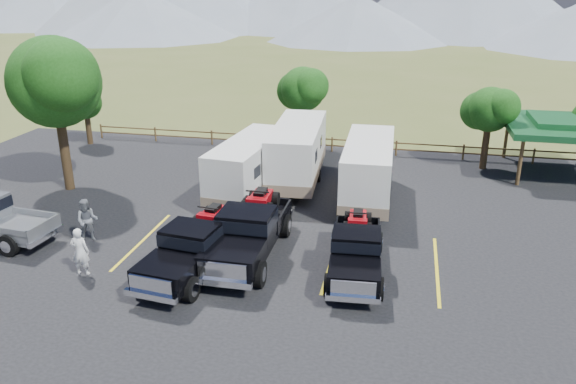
% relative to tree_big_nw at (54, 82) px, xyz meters
% --- Properties ---
extents(ground, '(320.00, 320.00, 0.00)m').
position_rel_tree_big_nw_xyz_m(ground, '(12.55, -9.03, -5.60)').
color(ground, '#4A5725').
rests_on(ground, ground).
extents(asphalt_lot, '(44.00, 34.00, 0.04)m').
position_rel_tree_big_nw_xyz_m(asphalt_lot, '(12.55, -6.03, -5.58)').
color(asphalt_lot, black).
rests_on(asphalt_lot, ground).
extents(stall_lines, '(12.12, 5.50, 0.01)m').
position_rel_tree_big_nw_xyz_m(stall_lines, '(12.55, -5.03, -5.55)').
color(stall_lines, yellow).
rests_on(stall_lines, asphalt_lot).
extents(tree_big_nw, '(5.54, 5.18, 7.84)m').
position_rel_tree_big_nw_xyz_m(tree_big_nw, '(0.00, 0.00, 0.00)').
color(tree_big_nw, black).
rests_on(tree_big_nw, ground).
extents(tree_ne_a, '(3.11, 2.92, 4.76)m').
position_rel_tree_big_nw_xyz_m(tree_ne_a, '(21.52, 7.99, -2.11)').
color(tree_ne_a, black).
rests_on(tree_ne_a, ground).
extents(tree_north, '(3.46, 3.24, 5.25)m').
position_rel_tree_big_nw_xyz_m(tree_north, '(10.52, 9.99, -1.76)').
color(tree_north, black).
rests_on(tree_north, ground).
extents(tree_nw_small, '(2.59, 2.43, 3.85)m').
position_rel_tree_big_nw_xyz_m(tree_nw_small, '(-3.48, 7.99, -2.81)').
color(tree_nw_small, black).
rests_on(tree_nw_small, ground).
extents(rail_fence, '(36.12, 0.12, 1.00)m').
position_rel_tree_big_nw_xyz_m(rail_fence, '(14.55, 9.47, -4.99)').
color(rail_fence, brown).
rests_on(rail_fence, ground).
extents(pavilion, '(6.20, 6.20, 3.22)m').
position_rel_tree_big_nw_xyz_m(pavilion, '(25.55, 7.97, -2.81)').
color(pavilion, brown).
rests_on(pavilion, ground).
extents(rig_left, '(2.73, 6.30, 2.04)m').
position_rel_tree_big_nw_xyz_m(rig_left, '(9.61, -6.85, -4.57)').
color(rig_left, black).
rests_on(rig_left, asphalt_lot).
extents(rig_center, '(2.38, 6.68, 2.23)m').
position_rel_tree_big_nw_xyz_m(rig_center, '(11.29, -5.32, -4.48)').
color(rig_center, black).
rests_on(rig_center, asphalt_lot).
extents(rig_right, '(2.30, 5.80, 1.90)m').
position_rel_tree_big_nw_xyz_m(rig_right, '(15.53, -5.76, -4.64)').
color(rig_right, black).
rests_on(rig_right, asphalt_lot).
extents(trailer_left, '(2.84, 8.35, 2.89)m').
position_rel_tree_big_nw_xyz_m(trailer_left, '(9.54, 0.96, -4.05)').
color(trailer_left, white).
rests_on(trailer_left, asphalt_lot).
extents(trailer_center, '(2.80, 9.14, 3.17)m').
position_rel_tree_big_nw_xyz_m(trailer_center, '(11.51, 3.38, -3.90)').
color(trailer_center, white).
rests_on(trailer_center, asphalt_lot).
extents(trailer_right, '(2.40, 8.65, 3.01)m').
position_rel_tree_big_nw_xyz_m(trailer_right, '(15.38, 1.41, -3.98)').
color(trailer_right, white).
rests_on(trailer_right, asphalt_lot).
extents(person_a, '(0.73, 0.53, 1.86)m').
position_rel_tree_big_nw_xyz_m(person_a, '(5.65, -8.14, -4.63)').
color(person_a, white).
rests_on(person_a, asphalt_lot).
extents(person_b, '(1.06, 0.92, 1.83)m').
position_rel_tree_big_nw_xyz_m(person_b, '(4.37, -5.47, -4.64)').
color(person_b, slate).
rests_on(person_b, asphalt_lot).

